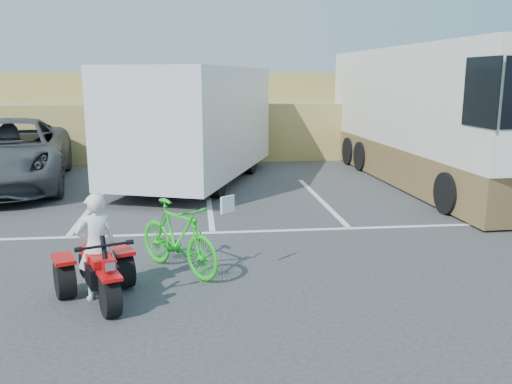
{
  "coord_description": "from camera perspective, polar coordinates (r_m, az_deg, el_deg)",
  "views": [
    {
      "loc": [
        -0.29,
        -7.61,
        2.94
      ],
      "look_at": [
        0.73,
        1.39,
        1.0
      ],
      "focal_mm": 38.0,
      "sensor_mm": 36.0,
      "label": 1
    }
  ],
  "objects": [
    {
      "name": "ground",
      "position": [
        8.17,
        -4.02,
        -9.05
      ],
      "size": [
        100.0,
        100.0,
        0.0
      ],
      "primitive_type": "plane",
      "color": "#323234",
      "rests_on": "ground"
    },
    {
      "name": "parking_stripes",
      "position": [
        12.1,
        -0.76,
        -1.96
      ],
      "size": [
        28.0,
        5.16,
        0.01
      ],
      "color": "white",
      "rests_on": "ground"
    },
    {
      "name": "grass_embankment",
      "position": [
        23.15,
        -5.75,
        8.27
      ],
      "size": [
        40.0,
        8.5,
        3.1
      ],
      "color": "olive",
      "rests_on": "ground"
    },
    {
      "name": "red_trike_atv",
      "position": [
        7.63,
        -15.87,
        -11.06
      ],
      "size": [
        1.5,
        1.7,
        0.92
      ],
      "primitive_type": null,
      "rotation": [
        0.0,
        0.0,
        0.38
      ],
      "color": "#C00A0B",
      "rests_on": "ground"
    },
    {
      "name": "rider",
      "position": [
        7.52,
        -16.44,
        -5.54
      ],
      "size": [
        0.62,
        0.52,
        1.45
      ],
      "primitive_type": "imported",
      "rotation": [
        0.0,
        0.0,
        3.52
      ],
      "color": "white",
      "rests_on": "ground"
    },
    {
      "name": "green_dirt_bike",
      "position": [
        8.32,
        -8.23,
        -4.74
      ],
      "size": [
        1.55,
        1.75,
        1.1
      ],
      "primitive_type": "imported",
      "rotation": [
        0.0,
        0.0,
        0.68
      ],
      "color": "#14BF19",
      "rests_on": "ground"
    },
    {
      "name": "grey_pickup",
      "position": [
        16.04,
        -24.74,
        3.7
      ],
      "size": [
        4.06,
        6.95,
        1.82
      ],
      "primitive_type": "imported",
      "rotation": [
        0.0,
        0.0,
        0.17
      ],
      "color": "#3F4146",
      "rests_on": "ground"
    },
    {
      "name": "cargo_trailer",
      "position": [
        15.17,
        -6.43,
        7.41
      ],
      "size": [
        4.85,
        7.34,
        3.18
      ],
      "rotation": [
        0.0,
        0.0,
        -0.34
      ],
      "color": "silver",
      "rests_on": "ground"
    },
    {
      "name": "rv_motorhome",
      "position": [
        15.99,
        17.92,
        6.67
      ],
      "size": [
        2.95,
        10.28,
        3.66
      ],
      "rotation": [
        0.0,
        0.0,
        0.04
      ],
      "color": "silver",
      "rests_on": "ground"
    },
    {
      "name": "quad_atv_blue",
      "position": [
        15.45,
        -12.02,
        0.85
      ],
      "size": [
        1.09,
        1.46,
        0.95
      ],
      "primitive_type": null,
      "rotation": [
        0.0,
        0.0,
        -0.01
      ],
      "color": "navy",
      "rests_on": "ground"
    },
    {
      "name": "quad_atv_green",
      "position": [
        15.06,
        -5.9,
        0.77
      ],
      "size": [
        1.42,
        1.77,
        1.05
      ],
      "primitive_type": null,
      "rotation": [
        0.0,
        0.0,
        -0.15
      ],
      "color": "#166321",
      "rests_on": "ground"
    }
  ]
}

